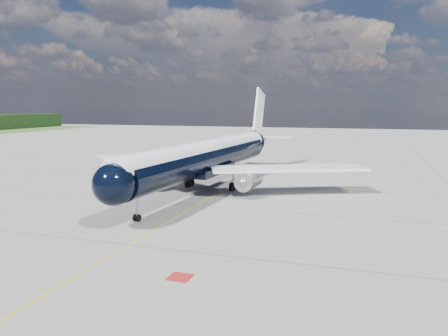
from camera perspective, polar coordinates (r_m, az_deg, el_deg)
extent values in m
plane|color=gray|center=(69.27, 2.46, -1.38)|extent=(320.00, 320.00, 0.00)
cube|color=#DEB40B|center=(64.54, 1.27, -2.08)|extent=(0.16, 160.00, 0.01)
cube|color=maroon|center=(30.52, -5.76, -14.00)|extent=(1.60, 1.60, 0.01)
cylinder|color=black|center=(58.91, -2.32, 1.22)|extent=(6.40, 39.70, 3.95)
sphere|color=black|center=(40.98, -14.21, -2.10)|extent=(4.19, 4.19, 3.95)
cone|color=black|center=(81.68, 4.67, 3.59)|extent=(4.40, 7.51, 3.95)
cylinder|color=white|center=(58.80, -2.32, 2.18)|extent=(5.66, 41.73, 3.08)
cube|color=black|center=(40.72, -14.41, -1.35)|extent=(2.57, 1.40, 0.57)
cube|color=white|center=(65.51, -10.52, 0.97)|extent=(19.74, 14.89, 0.33)
cube|color=white|center=(57.04, 8.42, -0.04)|extent=(20.34, 13.00, 0.33)
cube|color=black|center=(59.10, -2.31, -0.18)|extent=(5.01, 10.65, 1.04)
cylinder|color=silver|center=(60.45, -8.98, -0.73)|extent=(2.62, 4.92, 2.33)
cylinder|color=silver|center=(54.88, 3.28, -1.55)|extent=(2.62, 4.92, 2.33)
sphere|color=gray|center=(58.61, -10.06, -1.04)|extent=(1.21, 1.21, 1.14)
sphere|color=gray|center=(52.84, 2.53, -1.92)|extent=(1.21, 1.21, 1.14)
cube|color=white|center=(60.51, -8.90, 0.03)|extent=(0.43, 3.34, 1.14)
cube|color=white|center=(54.95, 3.35, -0.71)|extent=(0.43, 3.34, 1.14)
cube|color=white|center=(80.93, 4.60, 7.31)|extent=(0.74, 6.61, 8.87)
cube|color=white|center=(81.62, 4.67, 4.17)|extent=(13.70, 4.16, 0.23)
cylinder|color=gray|center=(44.54, -11.33, -5.22)|extent=(0.20, 0.20, 2.18)
cylinder|color=black|center=(44.87, -11.52, -6.36)|extent=(0.23, 0.74, 0.73)
cylinder|color=black|center=(44.65, -11.07, -6.42)|extent=(0.23, 0.74, 0.73)
cylinder|color=gray|center=(62.13, -4.52, -1.19)|extent=(0.29, 0.29, 1.98)
cylinder|color=gray|center=(59.53, 1.24, -1.58)|extent=(0.29, 0.29, 1.98)
cylinder|color=black|center=(61.76, -4.75, -2.04)|extent=(0.54, 1.17, 1.14)
cylinder|color=black|center=(62.77, -4.29, -1.86)|extent=(0.54, 1.17, 1.14)
cylinder|color=black|center=(59.15, 1.05, -2.46)|extent=(0.54, 1.17, 1.14)
cylinder|color=black|center=(60.20, 1.43, -2.28)|extent=(0.54, 1.17, 1.14)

